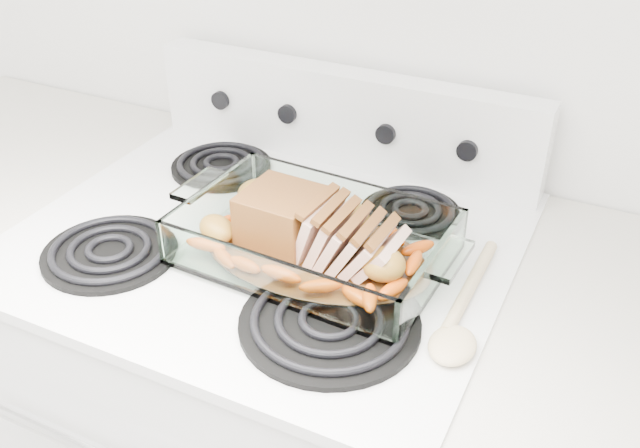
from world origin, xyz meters
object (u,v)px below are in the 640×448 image
at_px(baking_dish, 314,246).
at_px(pork_roast, 305,227).
at_px(counter_left, 27,333).
at_px(electric_range, 276,425).

relative_size(baking_dish, pork_roast, 1.56).
bearing_deg(pork_roast, baking_dish, 21.19).
distance_m(counter_left, baking_dish, 0.92).
bearing_deg(electric_range, pork_roast, -21.77).
bearing_deg(pork_roast, electric_range, 179.42).
bearing_deg(baking_dish, electric_range, 163.91).
distance_m(electric_range, pork_roast, 0.52).
height_order(counter_left, baking_dish, baking_dish).
xyz_separation_m(counter_left, baking_dish, (0.77, -0.03, 0.50)).
bearing_deg(electric_range, baking_dish, -18.84).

